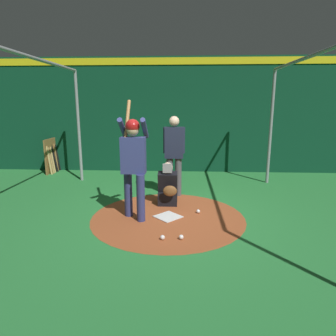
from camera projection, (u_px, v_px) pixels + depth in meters
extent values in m
plane|color=#287A38|center=(168.00, 217.00, 5.53)|extent=(27.90, 27.90, 0.00)
cylinder|color=#9E4C28|center=(168.00, 217.00, 5.53)|extent=(2.87, 2.87, 0.01)
cube|color=white|center=(168.00, 217.00, 5.53)|extent=(0.59, 0.59, 0.01)
cylinder|color=navy|center=(141.00, 198.00, 5.27)|extent=(0.15, 0.15, 0.87)
cylinder|color=navy|center=(128.00, 194.00, 5.51)|extent=(0.15, 0.15, 0.87)
cube|color=navy|center=(133.00, 155.00, 5.23)|extent=(0.22, 0.44, 0.65)
cylinder|color=navy|center=(145.00, 128.00, 5.21)|extent=(0.53, 0.09, 0.41)
cylinder|color=navy|center=(123.00, 128.00, 5.23)|extent=(0.53, 0.09, 0.41)
sphere|color=tan|center=(133.00, 130.00, 5.13)|extent=(0.22, 0.22, 0.22)
sphere|color=#A51414|center=(133.00, 126.00, 5.12)|extent=(0.25, 0.25, 0.25)
cylinder|color=olive|center=(127.00, 120.00, 5.32)|extent=(0.54, 0.06, 0.73)
cube|color=black|center=(168.00, 197.00, 6.25)|extent=(0.40, 0.40, 0.28)
cube|color=black|center=(168.00, 182.00, 6.13)|extent=(0.30, 0.40, 0.46)
sphere|color=beige|center=(168.00, 167.00, 6.04)|extent=(0.21, 0.21, 0.21)
cube|color=gray|center=(167.00, 168.00, 5.95)|extent=(0.03, 0.19, 0.19)
ellipsoid|color=brown|center=(170.00, 191.00, 5.88)|extent=(0.12, 0.28, 0.22)
cylinder|color=#4C4C51|center=(178.00, 177.00, 6.76)|extent=(0.15, 0.15, 0.89)
cylinder|color=#4C4C51|center=(170.00, 177.00, 6.77)|extent=(0.15, 0.15, 0.89)
cube|color=#1E2338|center=(174.00, 143.00, 6.60)|extent=(0.22, 0.42, 0.70)
cylinder|color=#1E2338|center=(183.00, 140.00, 6.58)|extent=(0.09, 0.09, 0.59)
cylinder|color=#1E2338|center=(165.00, 140.00, 6.60)|extent=(0.09, 0.09, 0.59)
sphere|color=beige|center=(174.00, 121.00, 6.50)|extent=(0.23, 0.23, 0.23)
cube|color=#0C3D26|center=(175.00, 116.00, 9.01)|extent=(0.20, 11.90, 3.46)
cube|color=yellow|center=(175.00, 61.00, 8.57)|extent=(0.03, 11.66, 0.20)
cylinder|color=gray|center=(79.00, 127.00, 7.91)|extent=(0.08, 0.08, 2.93)
cylinder|color=gray|center=(271.00, 128.00, 7.65)|extent=(0.08, 0.08, 2.93)
cylinder|color=gray|center=(20.00, 54.00, 5.03)|extent=(5.26, 0.07, 0.07)
cylinder|color=gray|center=(324.00, 51.00, 4.77)|extent=(5.26, 0.07, 0.07)
cube|color=olive|center=(54.00, 155.00, 9.22)|extent=(1.18, 0.04, 1.05)
cylinder|color=black|center=(62.00, 155.00, 9.71)|extent=(0.06, 0.17, 0.89)
cylinder|color=black|center=(61.00, 155.00, 9.59)|extent=(0.06, 0.17, 0.92)
cylinder|color=tan|center=(59.00, 156.00, 9.48)|extent=(0.06, 0.19, 0.85)
cylinder|color=black|center=(58.00, 157.00, 9.37)|extent=(0.06, 0.15, 0.83)
cylinder|color=olive|center=(56.00, 157.00, 9.25)|extent=(0.06, 0.13, 0.87)
cylinder|color=black|center=(54.00, 157.00, 9.12)|extent=(0.06, 0.21, 0.91)
cylinder|color=tan|center=(53.00, 160.00, 9.02)|extent=(0.06, 0.15, 0.81)
cylinder|color=tan|center=(51.00, 160.00, 8.90)|extent=(0.06, 0.17, 0.81)
cylinder|color=tan|center=(49.00, 161.00, 8.78)|extent=(0.06, 0.15, 0.86)
sphere|color=white|center=(181.00, 237.00, 4.61)|extent=(0.07, 0.07, 0.07)
sphere|color=white|center=(198.00, 211.00, 5.71)|extent=(0.07, 0.07, 0.07)
sphere|color=white|center=(162.00, 237.00, 4.60)|extent=(0.07, 0.07, 0.07)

